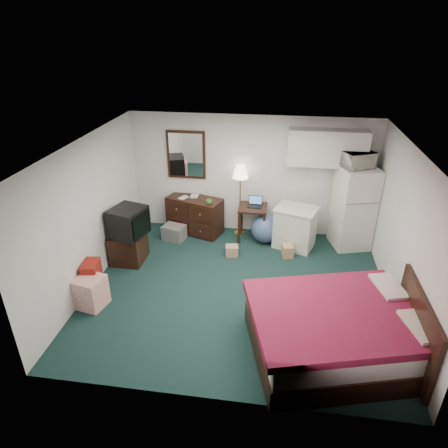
% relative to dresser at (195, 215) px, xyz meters
% --- Properties ---
extents(floor, '(5.00, 4.50, 0.01)m').
position_rel_dresser_xyz_m(floor, '(1.16, -1.98, -0.39)').
color(floor, '#12282B').
rests_on(floor, ground).
extents(ceiling, '(5.00, 4.50, 0.01)m').
position_rel_dresser_xyz_m(ceiling, '(1.16, -1.98, 2.11)').
color(ceiling, silver).
rests_on(ceiling, walls).
extents(walls, '(5.01, 4.51, 2.50)m').
position_rel_dresser_xyz_m(walls, '(1.16, -1.98, 0.86)').
color(walls, silver).
rests_on(walls, floor).
extents(mirror, '(0.80, 0.06, 1.00)m').
position_rel_dresser_xyz_m(mirror, '(-0.19, 0.24, 1.26)').
color(mirror, white).
rests_on(mirror, walls).
extents(upper_cabinets, '(1.50, 0.35, 0.70)m').
position_rel_dresser_xyz_m(upper_cabinets, '(2.61, 0.10, 1.56)').
color(upper_cabinets, silver).
rests_on(upper_cabinets, walls).
extents(headboard, '(0.06, 1.56, 1.00)m').
position_rel_dresser_xyz_m(headboard, '(3.62, -3.23, 0.16)').
color(headboard, black).
rests_on(headboard, walls).
extents(dresser, '(1.26, 0.86, 0.79)m').
position_rel_dresser_xyz_m(dresser, '(0.00, 0.00, 0.00)').
color(dresser, black).
rests_on(dresser, floor).
extents(floor_lamp, '(0.40, 0.40, 1.53)m').
position_rel_dresser_xyz_m(floor_lamp, '(0.96, 0.07, 0.37)').
color(floor_lamp, tan).
rests_on(floor_lamp, floor).
extents(desk, '(0.57, 0.57, 0.72)m').
position_rel_dresser_xyz_m(desk, '(1.24, -0.10, -0.03)').
color(desk, black).
rests_on(desk, floor).
extents(exercise_ball, '(0.72, 0.72, 0.60)m').
position_rel_dresser_xyz_m(exercise_ball, '(1.53, -0.22, -0.09)').
color(exercise_ball, '#3B5080').
rests_on(exercise_ball, floor).
extents(kitchen_counter, '(0.89, 0.78, 0.81)m').
position_rel_dresser_xyz_m(kitchen_counter, '(2.11, -0.33, 0.01)').
color(kitchen_counter, silver).
rests_on(kitchen_counter, floor).
extents(fridge, '(0.84, 0.84, 1.65)m').
position_rel_dresser_xyz_m(fridge, '(3.23, -0.10, 0.43)').
color(fridge, silver).
rests_on(fridge, floor).
extents(bed, '(2.58, 2.24, 0.71)m').
position_rel_dresser_xyz_m(bed, '(2.64, -3.23, -0.04)').
color(bed, '#5A071E').
rests_on(bed, floor).
extents(tv_stand, '(0.58, 0.63, 0.57)m').
position_rel_dresser_xyz_m(tv_stand, '(-1.00, -1.33, -0.11)').
color(tv_stand, black).
rests_on(tv_stand, floor).
extents(suitcase, '(0.30, 0.42, 0.63)m').
position_rel_dresser_xyz_m(suitcase, '(-1.20, -2.47, -0.08)').
color(suitcase, maroon).
rests_on(suitcase, floor).
extents(retail_box, '(0.50, 0.50, 0.52)m').
position_rel_dresser_xyz_m(retail_box, '(-1.11, -2.74, -0.13)').
color(retail_box, white).
rests_on(retail_box, floor).
extents(file_bin, '(0.51, 0.43, 0.31)m').
position_rel_dresser_xyz_m(file_bin, '(-0.37, -0.40, -0.24)').
color(file_bin, slate).
rests_on(file_bin, floor).
extents(cardboard_box_a, '(0.27, 0.24, 0.20)m').
position_rel_dresser_xyz_m(cardboard_box_a, '(0.91, -0.87, -0.29)').
color(cardboard_box_a, tan).
rests_on(cardboard_box_a, floor).
extents(cardboard_box_b, '(0.24, 0.27, 0.24)m').
position_rel_dresser_xyz_m(cardboard_box_b, '(1.99, -0.75, -0.27)').
color(cardboard_box_b, tan).
rests_on(cardboard_box_b, floor).
extents(laptop, '(0.30, 0.25, 0.20)m').
position_rel_dresser_xyz_m(laptop, '(1.28, -0.08, 0.42)').
color(laptop, black).
rests_on(laptop, desk).
extents(crt_tv, '(0.73, 0.76, 0.53)m').
position_rel_dresser_xyz_m(crt_tv, '(-0.94, -1.36, 0.44)').
color(crt_tv, black).
rests_on(crt_tv, tv_stand).
extents(microwave, '(0.62, 0.53, 0.37)m').
position_rel_dresser_xyz_m(microwave, '(3.17, -0.11, 1.45)').
color(microwave, silver).
rests_on(microwave, fridge).
extents(book_a, '(0.14, 0.09, 0.21)m').
position_rel_dresser_xyz_m(book_a, '(-0.30, 0.02, 0.50)').
color(book_a, tan).
rests_on(book_a, dresser).
extents(book_b, '(0.16, 0.02, 0.22)m').
position_rel_dresser_xyz_m(book_b, '(-0.10, 0.09, 0.50)').
color(book_b, tan).
rests_on(book_b, dresser).
extents(mug, '(0.14, 0.12, 0.12)m').
position_rel_dresser_xyz_m(mug, '(0.36, -0.23, 0.45)').
color(mug, green).
rests_on(mug, dresser).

